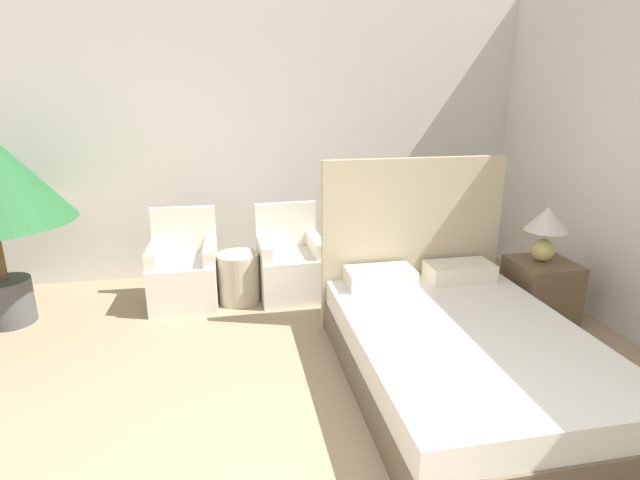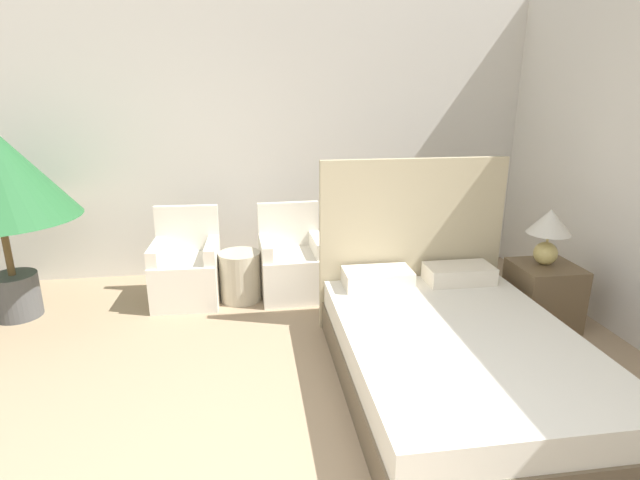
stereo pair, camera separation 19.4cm
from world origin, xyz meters
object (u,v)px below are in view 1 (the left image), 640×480
Objects in this scene: armchair_near_window_left at (184,275)px; table_lamp at (546,226)px; nightstand at (540,291)px; armchair_near_window_right at (290,268)px; side_table at (239,278)px; bed at (459,344)px.

table_lamp is at bearing -15.05° from armchair_near_window_left.
nightstand is 0.59m from table_lamp.
table_lamp reaches higher than armchair_near_window_right.
table_lamp reaches higher than armchair_near_window_left.
armchair_near_window_right is 0.51m from side_table.
armchair_near_window_right is at bearing 155.46° from table_lamp.
armchair_near_window_left reaches higher than nightstand.
bed reaches higher than table_lamp.
table_lamp is at bearing -19.27° from side_table.
bed is at bearing -48.38° from side_table.
armchair_near_window_right is at bearing 154.96° from nightstand.
nightstand is (3.06, -0.96, -0.01)m from armchair_near_window_left.
armchair_near_window_left is 3.21m from nightstand.
side_table is at bearing 160.28° from nightstand.
bed is 2.45× the size of armchair_near_window_left.
bed reaches higher than nightstand.
armchair_near_window_left is at bearing 162.56° from nightstand.
armchair_near_window_left reaches higher than side_table.
table_lamp reaches higher than nightstand.
nightstand is 1.15× the size of table_lamp.
bed is 2.19m from side_table.
armchair_near_window_left is 1.00m from armchair_near_window_right.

